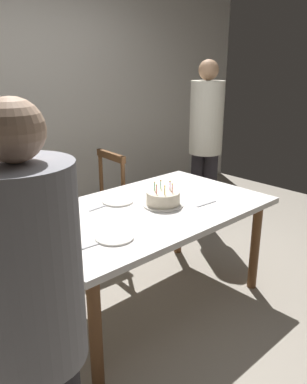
% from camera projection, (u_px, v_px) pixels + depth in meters
% --- Properties ---
extents(ground, '(6.40, 6.40, 0.00)m').
position_uv_depth(ground, '(149.00, 302.00, 2.84)').
color(ground, '#9E9384').
extents(back_wall, '(6.40, 0.10, 2.60)m').
position_uv_depth(back_wall, '(20.00, 104.00, 3.71)').
color(back_wall, beige).
rests_on(back_wall, ground).
extents(dining_table, '(1.67, 1.01, 0.75)m').
position_uv_depth(dining_table, '(148.00, 219.00, 2.63)').
color(dining_table, white).
rests_on(dining_table, ground).
extents(birthday_cake, '(0.28, 0.28, 0.17)m').
position_uv_depth(birthday_cake, '(163.00, 199.00, 2.62)').
color(birthday_cake, silver).
rests_on(birthday_cake, dining_table).
extents(plate_near_celebrant, '(0.22, 0.22, 0.01)m').
position_uv_depth(plate_near_celebrant, '(115.00, 237.00, 2.15)').
color(plate_near_celebrant, white).
rests_on(plate_near_celebrant, dining_table).
extents(plate_far_side, '(0.22, 0.22, 0.01)m').
position_uv_depth(plate_far_side, '(118.00, 201.00, 2.70)').
color(plate_far_side, white).
rests_on(plate_far_side, dining_table).
extents(fork_near_celebrant, '(0.18, 0.03, 0.01)m').
position_uv_depth(fork_near_celebrant, '(90.00, 246.00, 2.05)').
color(fork_near_celebrant, silver).
rests_on(fork_near_celebrant, dining_table).
extents(fork_far_side, '(0.18, 0.03, 0.01)m').
position_uv_depth(fork_far_side, '(100.00, 207.00, 2.60)').
color(fork_far_side, silver).
rests_on(fork_far_side, dining_table).
extents(fork_near_guest, '(0.18, 0.03, 0.01)m').
position_uv_depth(fork_near_guest, '(206.00, 204.00, 2.66)').
color(fork_near_guest, silver).
rests_on(fork_near_guest, dining_table).
extents(chair_spindle_back, '(0.47, 0.47, 0.95)m').
position_uv_depth(chair_spindle_back, '(96.00, 210.00, 3.35)').
color(chair_spindle_back, beige).
rests_on(chair_spindle_back, ground).
extents(person_celebrant, '(0.32, 0.32, 1.60)m').
position_uv_depth(person_celebrant, '(35.00, 320.00, 1.21)').
color(person_celebrant, '#262328').
rests_on(person_celebrant, ground).
extents(person_guest, '(0.32, 0.32, 1.71)m').
position_uv_depth(person_guest, '(206.00, 138.00, 3.76)').
color(person_guest, '#262328').
rests_on(person_guest, ground).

